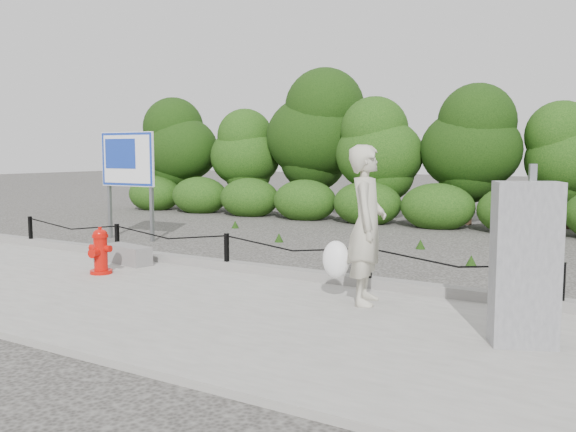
% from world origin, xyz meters
% --- Properties ---
extents(ground, '(90.00, 90.00, 0.00)m').
position_xyz_m(ground, '(0.00, 0.00, 0.00)').
color(ground, '#2D2B28').
rests_on(ground, ground).
extents(sidewalk, '(14.00, 4.00, 0.08)m').
position_xyz_m(sidewalk, '(0.00, -2.00, 0.04)').
color(sidewalk, gray).
rests_on(sidewalk, ground).
extents(curb, '(14.00, 0.22, 0.14)m').
position_xyz_m(curb, '(0.00, 0.05, 0.15)').
color(curb, slate).
rests_on(curb, sidewalk).
extents(chain_barrier, '(10.06, 0.06, 0.60)m').
position_xyz_m(chain_barrier, '(0.00, 0.00, 0.46)').
color(chain_barrier, black).
rests_on(chain_barrier, sidewalk).
extents(treeline, '(20.28, 3.66, 4.49)m').
position_xyz_m(treeline, '(0.89, 8.95, 2.40)').
color(treeline, black).
rests_on(treeline, ground).
extents(fire_hydrant, '(0.40, 0.42, 0.74)m').
position_xyz_m(fire_hydrant, '(-1.52, -1.27, 0.43)').
color(fire_hydrant, '#C00D07').
rests_on(fire_hydrant, sidewalk).
extents(pedestrian, '(0.86, 0.84, 2.00)m').
position_xyz_m(pedestrian, '(2.80, -0.83, 1.05)').
color(pedestrian, '#B6B19C').
rests_on(pedestrian, sidewalk).
extents(concrete_block, '(1.03, 0.52, 0.31)m').
position_xyz_m(concrete_block, '(-1.80, -0.42, 0.24)').
color(concrete_block, slate).
rests_on(concrete_block, sidewalk).
extents(utility_cabinet, '(0.71, 0.58, 1.79)m').
position_xyz_m(utility_cabinet, '(4.84, -1.57, 0.89)').
color(utility_cabinet, gray).
rests_on(utility_cabinet, sidewalk).
extents(advertising_sign, '(1.52, 0.17, 2.44)m').
position_xyz_m(advertising_sign, '(-4.32, 2.06, 1.72)').
color(advertising_sign, slate).
rests_on(advertising_sign, ground).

